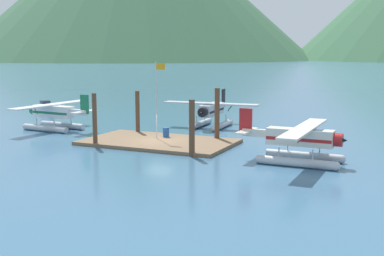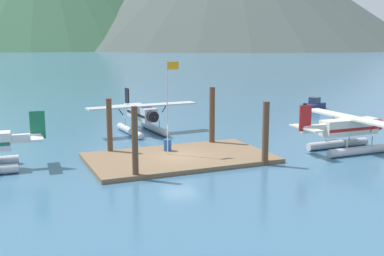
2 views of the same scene
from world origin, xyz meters
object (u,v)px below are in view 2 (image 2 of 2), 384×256
(flagpole, at_px, (169,97))
(seaplane_cream_stbd_aft, at_px, (349,131))
(fuel_drum, at_px, (168,145))
(seaplane_silver_bow_centre, at_px, (142,116))
(boat_navy_open_east, at_px, (314,105))

(flagpole, distance_m, seaplane_cream_stbd_aft, 14.37)
(fuel_drum, bearing_deg, seaplane_silver_bow_centre, 84.88)
(seaplane_silver_bow_centre, bearing_deg, fuel_drum, -95.12)
(flagpole, height_order, seaplane_silver_bow_centre, flagpole)
(flagpole, xyz_separation_m, seaplane_cream_stbd_aft, (13.63, -3.46, -2.96))
(flagpole, distance_m, seaplane_silver_bow_centre, 10.50)
(fuel_drum, relative_size, seaplane_cream_stbd_aft, 0.08)
(flagpole, relative_size, seaplane_silver_bow_centre, 0.66)
(seaplane_cream_stbd_aft, xyz_separation_m, boat_navy_open_east, (12.04, 20.00, -1.09))
(seaplane_silver_bow_centre, bearing_deg, seaplane_cream_stbd_aft, -47.03)
(boat_navy_open_east, bearing_deg, seaplane_cream_stbd_aft, -121.06)
(seaplane_silver_bow_centre, bearing_deg, flagpole, -96.15)
(flagpole, bearing_deg, seaplane_cream_stbd_aft, -14.25)
(flagpole, height_order, boat_navy_open_east, flagpole)
(boat_navy_open_east, bearing_deg, flagpole, -147.21)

